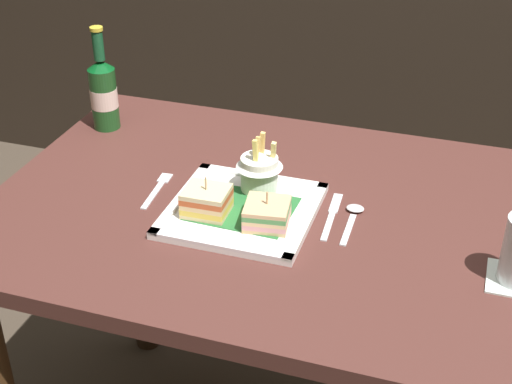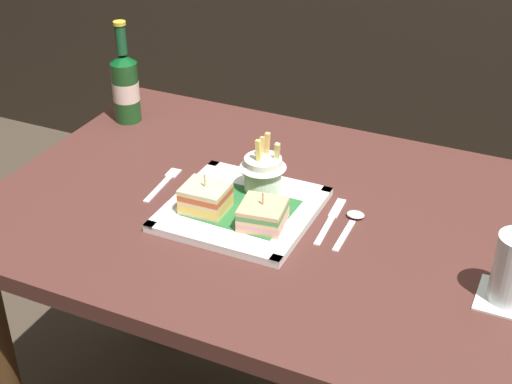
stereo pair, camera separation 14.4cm
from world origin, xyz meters
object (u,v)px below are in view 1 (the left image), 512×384
at_px(sandwich_half_left, 207,201).
at_px(fork, 158,188).
at_px(dining_table, 269,265).
at_px(square_plate, 242,211).
at_px(spoon, 353,214).
at_px(beer_bottle, 103,92).
at_px(knife, 332,214).
at_px(sandwich_half_right, 267,214).
at_px(fries_cup, 259,167).

distance_m(sandwich_half_left, fork, 0.16).
relative_size(dining_table, square_plate, 3.99).
distance_m(sandwich_half_left, spoon, 0.28).
height_order(dining_table, beer_bottle, beer_bottle).
xyz_separation_m(square_plate, beer_bottle, (-0.43, 0.26, 0.08)).
distance_m(square_plate, fork, 0.20).
xyz_separation_m(fork, knife, (0.36, 0.02, 0.00)).
relative_size(sandwich_half_right, knife, 0.55).
distance_m(sandwich_half_right, fork, 0.27).
distance_m(dining_table, beer_bottle, 0.57).
xyz_separation_m(beer_bottle, fork, (0.24, -0.23, -0.09)).
distance_m(fries_cup, spoon, 0.21).
xyz_separation_m(sandwich_half_right, fork, (-0.26, 0.07, -0.03)).
bearing_deg(square_plate, dining_table, 47.36).
distance_m(sandwich_half_left, knife, 0.25).
relative_size(sandwich_half_left, fries_cup, 0.73).
height_order(sandwich_half_right, fries_cup, fries_cup).
relative_size(fries_cup, spoon, 0.85).
relative_size(beer_bottle, knife, 1.44).
bearing_deg(square_plate, knife, 16.50).
xyz_separation_m(dining_table, square_plate, (-0.04, -0.04, 0.15)).
bearing_deg(dining_table, sandwich_half_right, -76.06).
height_order(dining_table, knife, knife).
xyz_separation_m(square_plate, sandwich_half_left, (-0.06, -0.03, 0.03)).
xyz_separation_m(square_plate, fork, (-0.20, 0.03, -0.00)).
xyz_separation_m(square_plate, sandwich_half_right, (0.06, -0.03, 0.03)).
bearing_deg(beer_bottle, dining_table, -24.71).
xyz_separation_m(sandwich_half_right, fries_cup, (-0.05, 0.12, 0.03)).
height_order(dining_table, sandwich_half_left, sandwich_half_left).
xyz_separation_m(sandwich_half_right, beer_bottle, (-0.49, 0.30, 0.06)).
bearing_deg(fork, fries_cup, 13.47).
height_order(beer_bottle, fork, beer_bottle).
bearing_deg(dining_table, beer_bottle, 155.29).
height_order(fries_cup, knife, fries_cup).
bearing_deg(sandwich_half_right, sandwich_half_left, -180.00).
relative_size(square_plate, fries_cup, 2.34).
relative_size(sandwich_half_left, spoon, 0.63).
relative_size(beer_bottle, fork, 1.71).
relative_size(square_plate, beer_bottle, 1.13).
distance_m(square_plate, spoon, 0.22).
xyz_separation_m(dining_table, knife, (0.13, 0.01, 0.15)).
bearing_deg(knife, square_plate, -163.50).
relative_size(knife, spoon, 1.23).
distance_m(dining_table, square_plate, 0.16).
bearing_deg(knife, dining_table, -177.73).
height_order(square_plate, beer_bottle, beer_bottle).
xyz_separation_m(sandwich_half_left, spoon, (0.27, 0.09, -0.03)).
bearing_deg(dining_table, fries_cup, 130.77).
bearing_deg(square_plate, fries_cup, 84.59).
distance_m(beer_bottle, fork, 0.34).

